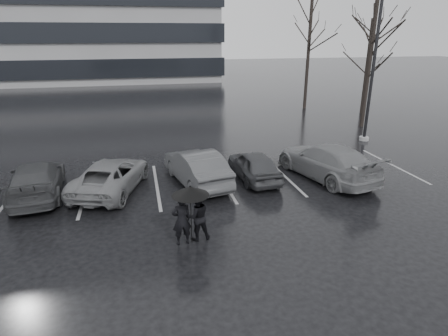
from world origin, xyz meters
TOP-DOWN VIEW (x-y plane):
  - ground at (0.00, 0.00)m, footprint 160.00×160.00m
  - car_main at (1.96, 2.36)m, footprint 1.70×3.72m
  - car_west_a at (-0.52, 2.41)m, footprint 2.42×4.61m
  - car_west_b at (-3.97, 2.43)m, footprint 3.39×4.94m
  - car_west_c at (-6.74, 2.54)m, footprint 2.34×4.71m
  - car_east at (5.08, 1.83)m, footprint 3.28×5.50m
  - pedestrian_left at (-1.71, -2.27)m, footprint 0.63×0.46m
  - pedestrian_right at (-1.22, -2.11)m, footprint 0.80×0.66m
  - umbrella at (-1.43, -2.27)m, footprint 1.10×1.10m
  - lamp_post at (10.16, 6.82)m, footprint 0.54×0.54m
  - stall_stripes at (-0.80, 2.50)m, footprint 19.72×5.00m
  - tree_east at (12.00, 10.00)m, footprint 0.26×0.26m
  - tree_ne at (14.50, 14.00)m, footprint 0.26×0.26m
  - tree_north at (11.00, 17.00)m, footprint 0.26×0.26m

SIDE VIEW (x-z plane):
  - ground at x=0.00m, z-range 0.00..0.00m
  - stall_stripes at x=-0.80m, z-range 0.00..0.00m
  - car_main at x=1.96m, z-range 0.00..1.24m
  - car_west_b at x=-3.97m, z-range 0.00..1.25m
  - car_west_c at x=-6.74m, z-range 0.00..1.32m
  - car_west_a at x=-0.52m, z-range 0.00..1.45m
  - car_east at x=5.08m, z-range 0.00..1.49m
  - pedestrian_right at x=-1.22m, z-range 0.00..1.54m
  - pedestrian_left at x=-1.71m, z-range 0.00..1.59m
  - umbrella at x=-1.43m, z-range 0.76..2.63m
  - tree_ne at x=14.50m, z-range 0.00..7.00m
  - tree_east at x=12.00m, z-range 0.00..8.00m
  - tree_north at x=11.00m, z-range 0.00..8.50m
  - lamp_post at x=10.16m, z-range -0.42..9.46m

